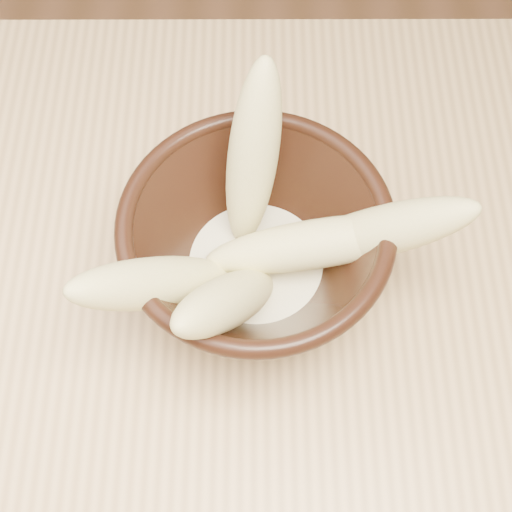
{
  "coord_description": "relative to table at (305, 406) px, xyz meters",
  "views": [
    {
      "loc": [
        -0.05,
        -0.18,
        1.31
      ],
      "look_at": [
        -0.05,
        0.09,
        0.81
      ],
      "focal_mm": 50.0,
      "sensor_mm": 36.0,
      "label": 1
    }
  ],
  "objects": [
    {
      "name": "banana_front",
      "position": [
        -0.07,
        0.03,
        0.17
      ],
      "size": [
        0.11,
        0.13,
        0.13
      ],
      "primitive_type": "ellipsoid",
      "rotation": [
        0.77,
        0.0,
        -0.63
      ],
      "color": "#D7CB7F",
      "rests_on": "bowl"
    },
    {
      "name": "milk_puddle",
      "position": [
        -0.05,
        0.09,
        0.12
      ],
      "size": [
        0.12,
        0.12,
        0.02
      ],
      "primitive_type": "cylinder",
      "color": "beige",
      "rests_on": "bowl"
    },
    {
      "name": "banana_across",
      "position": [
        0.0,
        0.08,
        0.16
      ],
      "size": [
        0.18,
        0.05,
        0.07
      ],
      "primitive_type": "ellipsoid",
      "rotation": [
        1.37,
        0.0,
        1.63
      ],
      "color": "#D7CB7F",
      "rests_on": "bowl"
    },
    {
      "name": "banana_right",
      "position": [
        0.05,
        0.08,
        0.17
      ],
      "size": [
        0.16,
        0.06,
        0.14
      ],
      "primitive_type": "ellipsoid",
      "rotation": [
        0.88,
        0.0,
        1.42
      ],
      "color": "#D7CB7F",
      "rests_on": "bowl"
    },
    {
      "name": "banana_upright",
      "position": [
        -0.05,
        0.14,
        0.2
      ],
      "size": [
        0.07,
        0.11,
        0.17
      ],
      "primitive_type": "ellipsoid",
      "rotation": [
        0.4,
        0.0,
        2.84
      ],
      "color": "#D7CB7F",
      "rests_on": "bowl"
    },
    {
      "name": "banana_left",
      "position": [
        -0.12,
        0.04,
        0.17
      ],
      "size": [
        0.14,
        0.11,
        0.13
      ],
      "primitive_type": "ellipsoid",
      "rotation": [
        0.85,
        0.0,
        -1.03
      ],
      "color": "#D7CB7F",
      "rests_on": "bowl"
    },
    {
      "name": "bowl",
      "position": [
        -0.05,
        0.09,
        0.14
      ],
      "size": [
        0.21,
        0.21,
        0.11
      ],
      "rotation": [
        0.0,
        0.0,
        -0.02
      ],
      "color": "black",
      "rests_on": "table"
    },
    {
      "name": "table",
      "position": [
        0.0,
        0.0,
        0.0
      ],
      "size": [
        1.2,
        0.8,
        0.75
      ],
      "color": "#DEB37A",
      "rests_on": "ground"
    }
  ]
}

